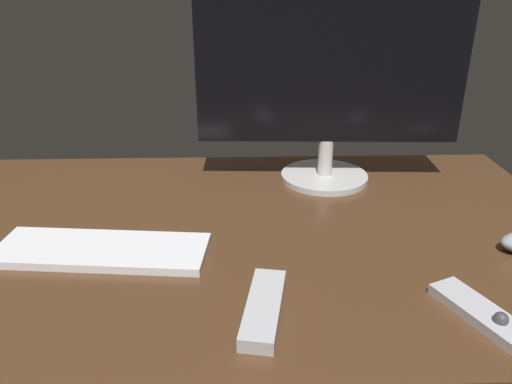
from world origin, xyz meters
TOP-DOWN VIEW (x-y plane):
  - desk at (0.00, 0.00)cm, footprint 140.00×84.00cm
  - monitor at (22.05, 25.36)cm, footprint 61.40×21.33cm
  - keyboard at (-24.22, -8.85)cm, footprint 39.50×16.65cm
  - media_remote at (37.13, -29.54)cm, footprint 11.59×17.52cm
  - tv_remote at (4.61, -27.29)cm, footprint 8.13×18.41cm

SIDE VIEW (x-z plane):
  - desk at x=0.00cm, z-range 0.00..2.00cm
  - keyboard at x=-24.22cm, z-range 2.00..3.51cm
  - media_remote at x=37.13cm, z-range 1.35..4.47cm
  - tv_remote at x=4.61cm, z-range 2.00..4.24cm
  - monitor at x=22.05cm, z-range 3.87..53.49cm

